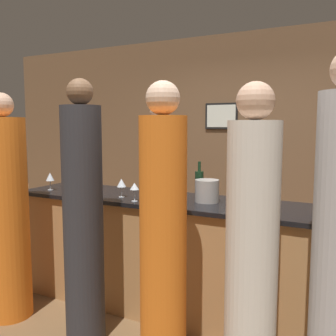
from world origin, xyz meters
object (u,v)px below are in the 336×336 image
object	(u,v)px
guest_3	(163,241)
wine_bottle_0	(240,193)
wine_bottle_2	(199,184)
guest_0	(252,250)
guest_1	(6,215)
guest_4	(83,220)
ice_bucket	(207,191)
bartender	(160,194)

from	to	relation	value
guest_3	wine_bottle_0	bearing A→B (deg)	68.61
wine_bottle_2	wine_bottle_0	bearing A→B (deg)	-26.80
guest_0	wine_bottle_0	size ratio (longest dim) A/B	6.50
guest_1	wine_bottle_2	xyz separation A→B (m)	(1.38, 0.87, 0.25)
guest_4	guest_0	bearing A→B (deg)	0.77
wine_bottle_2	ice_bucket	distance (m)	0.20
wine_bottle_2	ice_bucket	world-z (taller)	wine_bottle_2
wine_bottle_0	guest_4	bearing A→B (deg)	-147.68
ice_bucket	wine_bottle_0	bearing A→B (deg)	-13.47
ice_bucket	wine_bottle_2	bearing A→B (deg)	131.59
guest_1	guest_4	size ratio (longest dim) A/B	0.96
guest_0	guest_4	bearing A→B (deg)	-179.23
bartender	guest_1	world-z (taller)	guest_1
wine_bottle_2	bartender	bearing A→B (deg)	141.60
guest_4	wine_bottle_0	size ratio (longest dim) A/B	6.79
wine_bottle_0	ice_bucket	bearing A→B (deg)	166.53
wine_bottle_2	guest_1	bearing A→B (deg)	-147.91
wine_bottle_0	wine_bottle_2	size ratio (longest dim) A/B	0.91
ice_bucket	guest_4	bearing A→B (deg)	-134.83
guest_4	ice_bucket	bearing A→B (deg)	45.17
bartender	guest_3	world-z (taller)	guest_3
bartender	guest_0	xyz separation A→B (m)	(1.36, -1.37, 0.00)
guest_4	wine_bottle_0	distance (m)	1.20
bartender	guest_4	size ratio (longest dim) A/B	0.95
guest_4	bartender	bearing A→B (deg)	94.35
guest_3	guest_0	bearing A→B (deg)	11.52
guest_1	wine_bottle_0	size ratio (longest dim) A/B	6.55
guest_3	ice_bucket	bearing A→B (deg)	91.12
bartender	ice_bucket	size ratio (longest dim) A/B	9.48
guest_1	guest_4	distance (m)	0.81
wine_bottle_0	bartender	bearing A→B (deg)	145.73
guest_4	ice_bucket	distance (m)	1.01
guest_4	guest_3	bearing A→B (deg)	-7.34
guest_0	guest_1	world-z (taller)	guest_1
guest_4	wine_bottle_2	world-z (taller)	guest_4
guest_3	wine_bottle_0	distance (m)	0.81
wine_bottle_2	ice_bucket	bearing A→B (deg)	-48.41
guest_0	guest_1	bearing A→B (deg)	-179.13
wine_bottle_0	wine_bottle_2	distance (m)	0.48
guest_0	guest_3	distance (m)	0.55
bartender	guest_0	bearing A→B (deg)	134.74
bartender	wine_bottle_2	size ratio (longest dim) A/B	5.92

